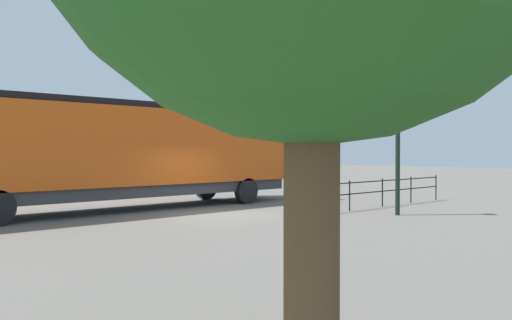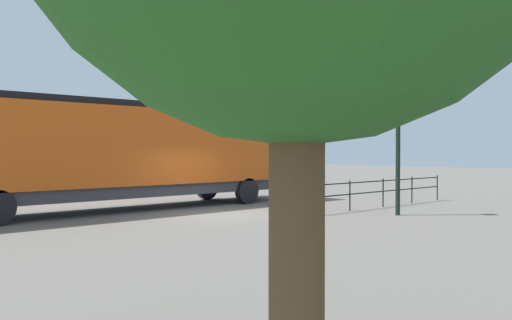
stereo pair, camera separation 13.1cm
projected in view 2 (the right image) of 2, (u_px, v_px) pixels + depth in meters
The scene contains 4 objects.
ground_plane at pixel (217, 214), 18.76m from camera, with size 120.00×120.00×0.00m, color #666059.
locomotive at pixel (137, 150), 20.59m from camera, with size 3.12×15.75×4.10m.
lamp_post at pixel (398, 106), 18.47m from camera, with size 0.50×0.50×5.44m.
platform_fence at pixel (383, 188), 21.33m from camera, with size 0.05×8.82×1.15m.
Camera 2 is at (14.70, -11.68, 2.24)m, focal length 36.97 mm.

